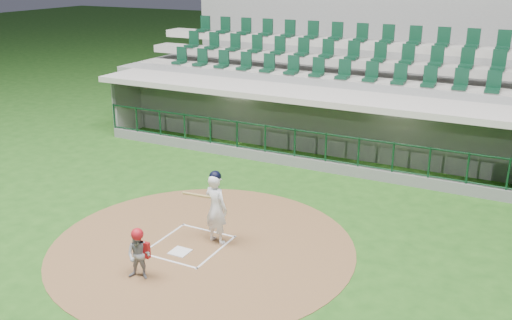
{
  "coord_description": "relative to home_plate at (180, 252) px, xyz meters",
  "views": [
    {
      "loc": [
        6.91,
        -10.37,
        6.34
      ],
      "look_at": [
        0.29,
        2.6,
        1.3
      ],
      "focal_mm": 40.0,
      "sensor_mm": 36.0,
      "label": 1
    }
  ],
  "objects": [
    {
      "name": "seating_deck",
      "position": [
        0.0,
        11.61,
        1.4
      ],
      "size": [
        17.0,
        6.72,
        5.15
      ],
      "color": "gray",
      "rests_on": "ground"
    },
    {
      "name": "batter",
      "position": [
        0.49,
        0.84,
        0.9
      ],
      "size": [
        0.89,
        0.91,
        1.81
      ],
      "color": "white",
      "rests_on": "dirt_circle"
    },
    {
      "name": "catcher",
      "position": [
        -0.1,
        -1.32,
        0.57
      ],
      "size": [
        0.61,
        0.52,
        1.16
      ],
      "color": "gray",
      "rests_on": "dirt_circle"
    },
    {
      "name": "batter_box_chalk",
      "position": [
        0.0,
        0.4,
        -0.0
      ],
      "size": [
        1.55,
        1.8,
        0.01
      ],
      "color": "silver",
      "rests_on": "ground"
    },
    {
      "name": "ground",
      "position": [
        0.0,
        0.7,
        -0.02
      ],
      "size": [
        120.0,
        120.0,
        0.0
      ],
      "primitive_type": "plane",
      "color": "#1F4D16",
      "rests_on": "ground"
    },
    {
      "name": "dugout_structure",
      "position": [
        0.2,
        8.51,
        0.94
      ],
      "size": [
        16.4,
        3.7,
        3.0
      ],
      "color": "gray",
      "rests_on": "ground"
    },
    {
      "name": "home_plate",
      "position": [
        0.0,
        0.0,
        0.0
      ],
      "size": [
        0.43,
        0.43,
        0.02
      ],
      "primitive_type": "cube",
      "color": "white",
      "rests_on": "dirt_circle"
    },
    {
      "name": "dirt_circle",
      "position": [
        0.3,
        0.5,
        -0.02
      ],
      "size": [
        7.2,
        7.2,
        0.01
      ],
      "primitive_type": "cylinder",
      "color": "brown",
      "rests_on": "ground"
    }
  ]
}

